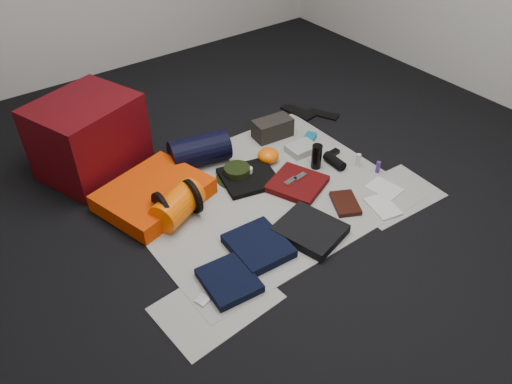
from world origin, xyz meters
TOP-DOWN VIEW (x-y plane):
  - floor at (0.00, 0.00)m, footprint 4.50×4.50m
  - newspaper_mat at (0.00, 0.00)m, footprint 1.60×1.30m
  - newspaper_sheet_front_left at (-0.70, -0.55)m, footprint 0.61×0.44m
  - newspaper_sheet_front_right at (0.65, -0.50)m, footprint 0.60×0.43m
  - red_cabinet at (-0.73, 0.88)m, footprint 0.74×0.68m
  - sleeping_pad at (-0.57, 0.33)m, footprint 0.72×0.64m
  - stuff_sack at (-0.53, 0.12)m, footprint 0.36×0.30m
  - sack_strap_left at (-0.63, 0.12)m, footprint 0.02×0.22m
  - sack_strap_right at (-0.43, 0.12)m, footprint 0.03×0.22m
  - navy_duffel at (-0.13, 0.51)m, footprint 0.43×0.29m
  - boonie_brim at (-0.03, 0.23)m, footprint 0.34×0.34m
  - boonie_crown at (-0.03, 0.23)m, footprint 0.17×0.17m
  - hiking_boot_left at (0.47, 0.50)m, footprint 0.29×0.13m
  - hiking_boot_right at (0.46, 0.46)m, footprint 0.29×0.13m
  - flip_flop_left at (0.84, 0.64)m, footprint 0.14×0.29m
  - flip_flop_right at (0.98, 0.49)m, footprint 0.18×0.25m
  - trousers_navy_a at (-0.58, -0.49)m, footprint 0.28×0.31m
  - trousers_navy_b at (-0.31, -0.38)m, footprint 0.31×0.35m
  - trousers_charcoal at (-0.00, -0.46)m, footprint 0.39×0.42m
  - black_tshirt at (0.02, 0.16)m, footprint 0.41×0.39m
  - red_shirt at (0.22, -0.08)m, footprint 0.41×0.41m
  - orange_stuff_sack at (0.24, 0.25)m, footprint 0.19×0.19m
  - first_aid_pouch at (0.51, 0.20)m, footprint 0.20×0.16m
  - water_bottle at (0.46, 0.01)m, footprint 0.09×0.09m
  - speaker at (0.58, -0.05)m, footprint 0.08×0.17m
  - compact_camera at (0.54, 0.18)m, footprint 0.11×0.08m
  - cyan_case at (0.65, 0.29)m, footprint 0.13×0.12m
  - toiletry_purple at (0.75, -0.28)m, footprint 0.03×0.03m
  - toiletry_clear at (0.70, -0.15)m, footprint 0.04×0.04m
  - paperback_book at (0.34, -0.40)m, footprint 0.23×0.26m
  - map_booklet at (0.51, -0.55)m, footprint 0.19×0.24m
  - map_printout at (0.65, -0.43)m, footprint 0.18×0.22m
  - sunglasses at (0.65, 0.04)m, footprint 0.12×0.06m
  - key_cluster at (-0.75, -0.50)m, footprint 0.08×0.08m
  - tape_roll at (0.04, 0.19)m, footprint 0.05×0.05m
  - energy_bar_a at (0.18, -0.06)m, footprint 0.10×0.05m
  - energy_bar_b at (0.26, -0.06)m, footprint 0.10×0.05m

SIDE VIEW (x-z plane):
  - floor at x=0.00m, z-range -0.02..0.00m
  - newspaper_sheet_front_left at x=-0.70m, z-range 0.00..0.00m
  - newspaper_sheet_front_right at x=0.65m, z-range 0.00..0.00m
  - newspaper_mat at x=0.00m, z-range 0.00..0.01m
  - flip_flop_right at x=0.98m, z-range 0.00..0.01m
  - flip_flop_left at x=0.84m, z-range 0.00..0.02m
  - map_printout at x=0.65m, z-range 0.01..0.01m
  - boonie_brim at x=-0.03m, z-range 0.01..0.01m
  - key_cluster at x=-0.75m, z-range 0.01..0.02m
  - map_booklet at x=0.51m, z-range 0.01..0.02m
  - sunglasses at x=0.65m, z-range 0.01..0.03m
  - paperback_book at x=0.34m, z-range 0.01..0.04m
  - black_tshirt at x=0.02m, z-range 0.01..0.04m
  - cyan_case at x=0.65m, z-range 0.01..0.04m
  - compact_camera at x=0.54m, z-range 0.01..0.05m
  - red_shirt at x=0.22m, z-range 0.01..0.05m
  - trousers_navy_a at x=-0.58m, z-range 0.01..0.05m
  - first_aid_pouch at x=0.51m, z-range 0.01..0.06m
  - trousers_navy_b at x=-0.31m, z-range 0.01..0.06m
  - trousers_charcoal at x=0.00m, z-range 0.01..0.06m
  - speaker at x=0.58m, z-range 0.01..0.07m
  - toiletry_purple at x=0.75m, z-range 0.01..0.09m
  - boonie_crown at x=-0.03m, z-range 0.01..0.09m
  - toiletry_clear at x=0.70m, z-range 0.01..0.10m
  - orange_stuff_sack at x=0.24m, z-range 0.01..0.10m
  - energy_bar_a at x=0.18m, z-range 0.05..0.06m
  - energy_bar_b at x=0.26m, z-range 0.05..0.06m
  - tape_roll at x=0.04m, z-range 0.04..0.08m
  - sleeping_pad at x=-0.57m, z-range 0.01..0.12m
  - hiking_boot_left at x=0.47m, z-range 0.01..0.14m
  - hiking_boot_right at x=0.46m, z-range 0.01..0.15m
  - water_bottle at x=0.46m, z-range 0.01..0.18m
  - stuff_sack at x=-0.53m, z-range 0.01..0.19m
  - navy_duffel at x=-0.13m, z-range 0.01..0.21m
  - sack_strap_left at x=-0.63m, z-range 0.01..0.22m
  - sack_strap_right at x=-0.43m, z-range 0.01..0.22m
  - red_cabinet at x=-0.73m, z-range 0.00..0.50m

